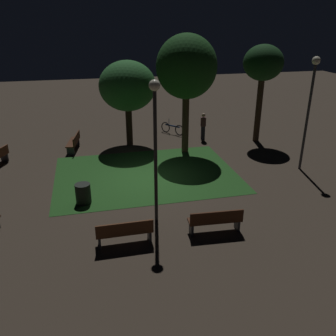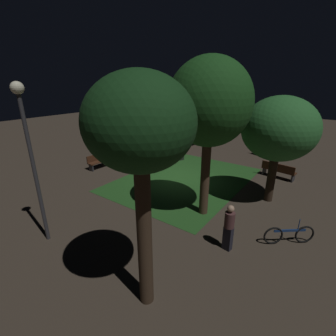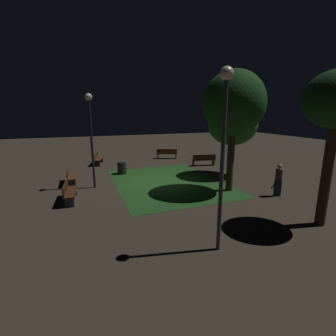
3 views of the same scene
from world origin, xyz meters
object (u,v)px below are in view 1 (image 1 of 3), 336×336
(lamp_post_near_wall, at_px, (155,131))
(bicycle, at_px, (172,128))
(lamp_post_plaza_west, at_px, (311,97))
(trash_bin, at_px, (83,194))
(tree_back_right, at_px, (263,65))
(bench_corner, at_px, (74,142))
(tree_right_canopy, at_px, (187,68))
(bench_lawn_edge, at_px, (125,232))
(bench_front_left, at_px, (215,220))
(pedestrian, at_px, (203,126))
(tree_left_canopy, at_px, (127,86))

(lamp_post_near_wall, xyz_separation_m, bicycle, (3.02, 9.90, -2.98))
(lamp_post_plaza_west, relative_size, trash_bin, 6.51)
(tree_back_right, height_order, trash_bin, tree_back_right)
(bench_corner, bearing_deg, tree_right_canopy, -15.63)
(tree_back_right, relative_size, lamp_post_near_wall, 1.09)
(tree_right_canopy, height_order, bicycle, tree_right_canopy)
(lamp_post_near_wall, bearing_deg, bench_corner, 109.40)
(tree_back_right, relative_size, bicycle, 3.91)
(bench_lawn_edge, relative_size, bicycle, 1.30)
(bench_lawn_edge, height_order, trash_bin, bench_lawn_edge)
(tree_right_canopy, distance_m, tree_back_right, 4.65)
(bench_front_left, bearing_deg, pedestrian, 74.06)
(lamp_post_plaza_west, xyz_separation_m, bicycle, (-4.63, 6.83, -3.12))
(lamp_post_near_wall, distance_m, bicycle, 10.77)
(bench_corner, distance_m, bicycle, 6.15)
(trash_bin, xyz_separation_m, pedestrian, (7.01, 6.42, 0.45))
(bench_front_left, relative_size, bicycle, 1.32)
(bench_front_left, xyz_separation_m, trash_bin, (-4.27, 3.16, -0.08))
(bench_front_left, bearing_deg, bench_lawn_edge, -180.00)
(lamp_post_near_wall, bearing_deg, lamp_post_plaza_west, 21.85)
(lamp_post_plaza_west, bearing_deg, bench_corner, 153.83)
(bench_corner, bearing_deg, tree_back_right, -4.34)
(trash_bin, bearing_deg, tree_back_right, 28.98)
(bench_corner, bearing_deg, bench_front_left, -63.83)
(bench_corner, relative_size, lamp_post_near_wall, 0.37)
(lamp_post_plaza_west, bearing_deg, bench_front_left, -143.80)
(bench_lawn_edge, distance_m, trash_bin, 3.40)
(bench_front_left, height_order, bicycle, bicycle)
(bench_front_left, distance_m, tree_right_canopy, 8.87)
(bench_front_left, height_order, pedestrian, pedestrian)
(tree_back_right, height_order, tree_left_canopy, tree_back_right)
(tree_left_canopy, xyz_separation_m, pedestrian, (4.33, -0.19, -2.44))
(tree_back_right, relative_size, pedestrian, 3.37)
(bench_lawn_edge, height_order, lamp_post_plaza_west, lamp_post_plaza_west)
(trash_bin, distance_m, pedestrian, 9.51)
(tree_back_right, bearing_deg, bench_lawn_edge, -135.17)
(lamp_post_plaza_west, height_order, trash_bin, lamp_post_plaza_west)
(bench_front_left, xyz_separation_m, lamp_post_plaza_west, (5.88, 4.31, 2.98))
(tree_right_canopy, relative_size, lamp_post_plaza_west, 1.17)
(bench_front_left, distance_m, tree_left_canopy, 10.29)
(tree_right_canopy, height_order, tree_back_right, tree_right_canopy)
(tree_back_right, bearing_deg, bicycle, 151.39)
(bench_lawn_edge, relative_size, pedestrian, 1.12)
(tree_left_canopy, distance_m, lamp_post_near_wall, 8.53)
(bench_lawn_edge, height_order, pedestrian, pedestrian)
(tree_right_canopy, height_order, pedestrian, tree_right_canopy)
(bench_lawn_edge, distance_m, tree_left_canopy, 10.26)
(tree_right_canopy, height_order, tree_left_canopy, tree_right_canopy)
(lamp_post_plaza_west, xyz_separation_m, pedestrian, (-3.15, 5.27, -2.61))
(bench_corner, relative_size, tree_left_canopy, 0.40)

